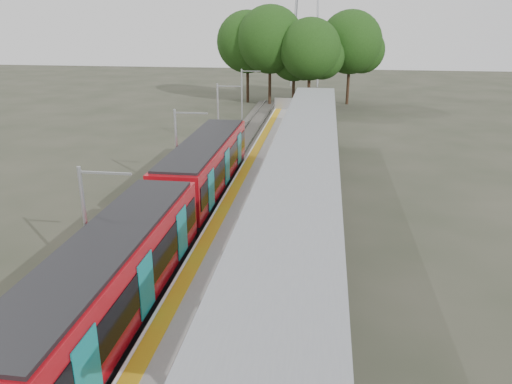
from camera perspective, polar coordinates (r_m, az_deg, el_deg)
trackbed at (r=31.92m, az=-5.19°, el=0.27°), size 3.00×70.00×0.24m
platform at (r=31.12m, az=2.89°, el=0.55°), size 6.00×50.00×1.00m
tactile_strip at (r=31.27m, az=-1.76°, el=1.65°), size 0.60×50.00×0.02m
end_fence at (r=55.08m, az=5.30°, el=10.00°), size 6.00×0.10×1.20m
train at (r=23.73m, az=-9.79°, el=-1.87°), size 2.74×27.60×3.62m
canopy at (r=26.32m, az=5.77°, el=5.36°), size 3.27×38.00×3.66m
tree_cluster at (r=63.09m, az=4.23°, el=16.50°), size 20.38×12.02×11.96m
catenary_masts at (r=30.62m, az=-8.91°, el=4.74°), size 2.08×48.16×5.40m
bench_near at (r=15.75m, az=3.64°, el=-15.62°), size 0.57×1.49×0.99m
bench_mid at (r=29.66m, az=5.63°, el=1.62°), size 0.48×1.48×1.00m
bench_far at (r=44.88m, az=6.54°, el=7.78°), size 1.12×1.68×1.11m
info_pillar_near at (r=22.36m, az=3.64°, el=-3.87°), size 0.38×0.38×1.68m
info_pillar_far at (r=28.83m, az=6.44°, el=1.42°), size 0.36×0.36×1.62m
litter_bin at (r=19.97m, az=1.96°, el=-7.69°), size 0.54×0.54×0.91m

